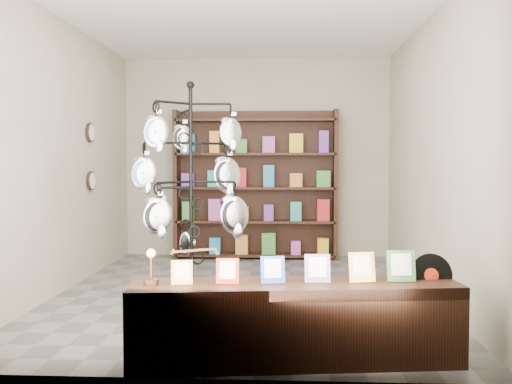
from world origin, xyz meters
TOP-DOWN VIEW (x-y plane):
  - ground at (0.00, 0.00)m, footprint 5.00×5.00m
  - room_envelope at (0.00, 0.00)m, footprint 5.00×5.00m
  - display_tree at (-0.41, -1.04)m, footprint 1.20×1.20m
  - front_shelf at (0.53, -2.16)m, footprint 2.38×0.76m
  - back_shelving at (0.00, 2.30)m, footprint 2.42×0.36m
  - wall_clocks at (-1.97, 0.80)m, footprint 0.03×0.24m

SIDE VIEW (x-z plane):
  - ground at x=0.00m, z-range 0.00..0.00m
  - front_shelf at x=0.53m, z-range -0.12..0.70m
  - back_shelving at x=0.00m, z-range -0.07..2.13m
  - display_tree at x=-0.41m, z-range 0.17..2.33m
  - wall_clocks at x=-1.97m, z-range 1.08..1.92m
  - room_envelope at x=0.00m, z-range -0.65..4.35m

